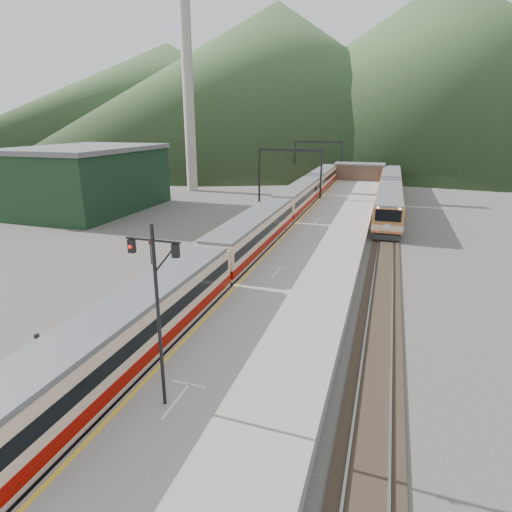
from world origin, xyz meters
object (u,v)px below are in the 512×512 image
(signal_mast, at_px, (157,300))
(worker, at_px, (40,348))
(main_train, at_px, (281,213))
(second_train, at_px, (390,191))

(signal_mast, height_order, worker, signal_mast)
(main_train, height_order, worker, main_train)
(main_train, distance_m, worker, 30.98)
(worker, bearing_deg, main_train, -59.73)
(signal_mast, relative_size, worker, 4.55)
(main_train, bearing_deg, worker, -99.36)
(main_train, height_order, second_train, second_train)
(main_train, relative_size, second_train, 1.86)
(signal_mast, bearing_deg, worker, 164.56)
(main_train, relative_size, worker, 48.07)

